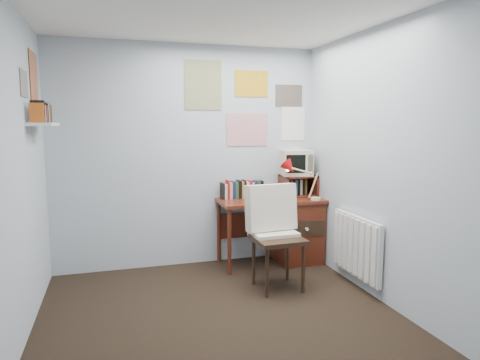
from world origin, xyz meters
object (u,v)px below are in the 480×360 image
object	(u,v)px
desk	(292,228)
desk_lamp	(316,182)
desk_chair	(278,240)
crt_tv	(296,161)
tv_riser	(298,186)
wall_shelf	(44,124)
radiator	(357,246)

from	to	relation	value
desk	desk_lamp	size ratio (longest dim) A/B	2.96
desk_chair	desk_lamp	world-z (taller)	desk_lamp
crt_tv	tv_riser	bearing A→B (deg)	-31.62
desk_chair	tv_riser	xyz separation A→B (m)	(0.59, 0.86, 0.39)
desk	wall_shelf	xyz separation A→B (m)	(-2.57, -0.38, 1.21)
crt_tv	wall_shelf	xyz separation A→B (m)	(-2.67, -0.51, 0.45)
desk_lamp	radiator	xyz separation A→B (m)	(0.09, -0.73, -0.54)
radiator	wall_shelf	bearing A→B (deg)	169.11
desk	wall_shelf	size ratio (longest dim) A/B	1.94
desk_chair	radiator	world-z (taller)	desk_chair
desk_chair	radiator	xyz separation A→B (m)	(0.76, -0.18, -0.08)
tv_riser	wall_shelf	world-z (taller)	wall_shelf
desk_lamp	crt_tv	bearing A→B (deg)	98.49
crt_tv	desk_chair	bearing A→B (deg)	-112.88
desk_chair	tv_riser	size ratio (longest dim) A/B	2.49
desk_chair	desk_lamp	bearing A→B (deg)	37.12
crt_tv	wall_shelf	distance (m)	2.75
desk	desk_chair	size ratio (longest dim) A/B	1.21
desk_chair	radiator	size ratio (longest dim) A/B	1.24
desk_chair	wall_shelf	size ratio (longest dim) A/B	1.61
tv_riser	radiator	xyz separation A→B (m)	(0.17, -1.04, -0.47)
desk_lamp	crt_tv	world-z (taller)	crt_tv
desk_chair	desk_lamp	distance (m)	0.99
desk_chair	wall_shelf	distance (m)	2.41
desk_chair	tv_riser	distance (m)	1.11
radiator	wall_shelf	xyz separation A→B (m)	(-2.86, 0.55, 1.20)
desk	tv_riser	world-z (taller)	tv_riser
tv_riser	desk	bearing A→B (deg)	-137.04
desk	desk_chair	bearing A→B (deg)	-122.53
wall_shelf	radiator	bearing A→B (deg)	-10.89
crt_tv	wall_shelf	bearing A→B (deg)	-158.93
desk_chair	radiator	distance (m)	0.79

